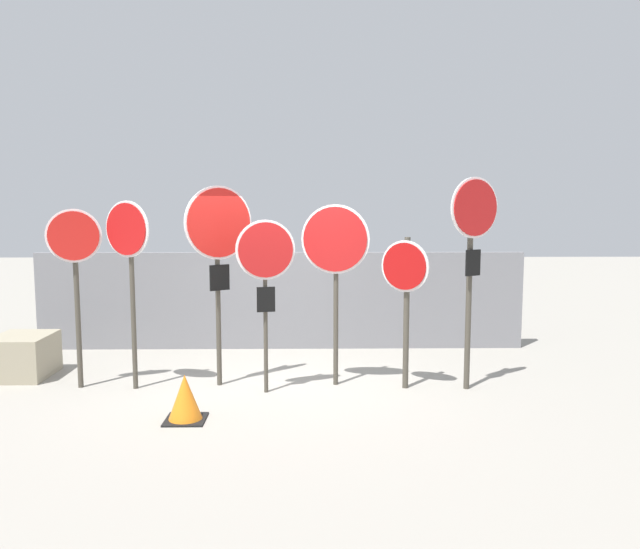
{
  "coord_description": "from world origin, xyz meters",
  "views": [
    {
      "loc": [
        0.5,
        -7.95,
        2.41
      ],
      "look_at": [
        0.62,
        0.0,
        1.5
      ],
      "focal_mm": 35.0,
      "sensor_mm": 36.0,
      "label": 1
    }
  ],
  "objects_px": {
    "stop_sign_4": "(335,252)",
    "stop_sign_5": "(405,284)",
    "stop_sign_1": "(128,249)",
    "storage_crate": "(23,356)",
    "stop_sign_0": "(75,259)",
    "stop_sign_3": "(266,264)",
    "traffic_cone_0": "(185,398)",
    "stop_sign_2": "(219,239)",
    "stop_sign_6": "(473,238)"
  },
  "relations": [
    {
      "from": "stop_sign_4",
      "to": "stop_sign_6",
      "type": "xyz_separation_m",
      "value": [
        1.73,
        -0.2,
        0.18
      ]
    },
    {
      "from": "stop_sign_6",
      "to": "stop_sign_2",
      "type": "bearing_deg",
      "value": 147.44
    },
    {
      "from": "stop_sign_0",
      "to": "stop_sign_1",
      "type": "relative_size",
      "value": 0.96
    },
    {
      "from": "stop_sign_6",
      "to": "stop_sign_5",
      "type": "bearing_deg",
      "value": 147.61
    },
    {
      "from": "stop_sign_0",
      "to": "storage_crate",
      "type": "height_order",
      "value": "stop_sign_0"
    },
    {
      "from": "stop_sign_0",
      "to": "traffic_cone_0",
      "type": "bearing_deg",
      "value": -52.17
    },
    {
      "from": "stop_sign_2",
      "to": "traffic_cone_0",
      "type": "distance_m",
      "value": 2.16
    },
    {
      "from": "stop_sign_4",
      "to": "stop_sign_1",
      "type": "bearing_deg",
      "value": -164.32
    },
    {
      "from": "stop_sign_1",
      "to": "stop_sign_6",
      "type": "height_order",
      "value": "stop_sign_6"
    },
    {
      "from": "stop_sign_3",
      "to": "stop_sign_4",
      "type": "height_order",
      "value": "stop_sign_4"
    },
    {
      "from": "stop_sign_5",
      "to": "stop_sign_6",
      "type": "height_order",
      "value": "stop_sign_6"
    },
    {
      "from": "stop_sign_1",
      "to": "stop_sign_2",
      "type": "distance_m",
      "value": 1.14
    },
    {
      "from": "stop_sign_1",
      "to": "stop_sign_3",
      "type": "distance_m",
      "value": 1.77
    },
    {
      "from": "stop_sign_6",
      "to": "traffic_cone_0",
      "type": "height_order",
      "value": "stop_sign_6"
    },
    {
      "from": "stop_sign_0",
      "to": "stop_sign_6",
      "type": "xyz_separation_m",
      "value": [
        5.07,
        -0.13,
        0.26
      ]
    },
    {
      "from": "stop_sign_5",
      "to": "stop_sign_4",
      "type": "bearing_deg",
      "value": -154.64
    },
    {
      "from": "stop_sign_0",
      "to": "storage_crate",
      "type": "xyz_separation_m",
      "value": [
        -0.99,
        0.57,
        -1.41
      ]
    },
    {
      "from": "stop_sign_1",
      "to": "traffic_cone_0",
      "type": "relative_size",
      "value": 4.68
    },
    {
      "from": "stop_sign_3",
      "to": "stop_sign_5",
      "type": "height_order",
      "value": "stop_sign_3"
    },
    {
      "from": "stop_sign_3",
      "to": "stop_sign_4",
      "type": "distance_m",
      "value": 0.95
    },
    {
      "from": "stop_sign_4",
      "to": "traffic_cone_0",
      "type": "xyz_separation_m",
      "value": [
        -1.72,
        -1.32,
        -1.53
      ]
    },
    {
      "from": "stop_sign_2",
      "to": "stop_sign_6",
      "type": "relative_size",
      "value": 0.96
    },
    {
      "from": "stop_sign_0",
      "to": "stop_sign_6",
      "type": "bearing_deg",
      "value": -16.13
    },
    {
      "from": "stop_sign_0",
      "to": "stop_sign_1",
      "type": "xyz_separation_m",
      "value": [
        0.7,
        -0.06,
        0.12
      ]
    },
    {
      "from": "stop_sign_1",
      "to": "stop_sign_4",
      "type": "relative_size",
      "value": 1.02
    },
    {
      "from": "stop_sign_5",
      "to": "stop_sign_1",
      "type": "bearing_deg",
      "value": -145.47
    },
    {
      "from": "stop_sign_4",
      "to": "storage_crate",
      "type": "relative_size",
      "value": 2.75
    },
    {
      "from": "stop_sign_0",
      "to": "stop_sign_3",
      "type": "xyz_separation_m",
      "value": [
        2.45,
        -0.25,
        -0.04
      ]
    },
    {
      "from": "stop_sign_0",
      "to": "stop_sign_5",
      "type": "height_order",
      "value": "stop_sign_0"
    },
    {
      "from": "stop_sign_0",
      "to": "stop_sign_3",
      "type": "relative_size",
      "value": 1.06
    },
    {
      "from": "stop_sign_3",
      "to": "stop_sign_6",
      "type": "xyz_separation_m",
      "value": [
        2.62,
        0.12,
        0.31
      ]
    },
    {
      "from": "stop_sign_3",
      "to": "stop_sign_6",
      "type": "height_order",
      "value": "stop_sign_6"
    },
    {
      "from": "stop_sign_3",
      "to": "stop_sign_5",
      "type": "distance_m",
      "value": 1.81
    },
    {
      "from": "stop_sign_0",
      "to": "stop_sign_4",
      "type": "distance_m",
      "value": 3.34
    },
    {
      "from": "stop_sign_2",
      "to": "stop_sign_1",
      "type": "bearing_deg",
      "value": 152.37
    },
    {
      "from": "traffic_cone_0",
      "to": "stop_sign_2",
      "type": "bearing_deg",
      "value": 81.03
    },
    {
      "from": "stop_sign_6",
      "to": "stop_sign_1",
      "type": "bearing_deg",
      "value": 150.28
    },
    {
      "from": "stop_sign_2",
      "to": "stop_sign_6",
      "type": "distance_m",
      "value": 3.25
    },
    {
      "from": "traffic_cone_0",
      "to": "stop_sign_6",
      "type": "bearing_deg",
      "value": 17.86
    },
    {
      "from": "stop_sign_0",
      "to": "stop_sign_3",
      "type": "height_order",
      "value": "stop_sign_0"
    },
    {
      "from": "stop_sign_4",
      "to": "storage_crate",
      "type": "height_order",
      "value": "stop_sign_4"
    },
    {
      "from": "stop_sign_4",
      "to": "stop_sign_5",
      "type": "xyz_separation_m",
      "value": [
        0.89,
        -0.15,
        -0.4
      ]
    },
    {
      "from": "stop_sign_1",
      "to": "stop_sign_6",
      "type": "bearing_deg",
      "value": 27.99
    },
    {
      "from": "stop_sign_0",
      "to": "stop_sign_4",
      "type": "xyz_separation_m",
      "value": [
        3.34,
        0.07,
        0.08
      ]
    },
    {
      "from": "stop_sign_6",
      "to": "storage_crate",
      "type": "distance_m",
      "value": 6.33
    },
    {
      "from": "stop_sign_5",
      "to": "stop_sign_6",
      "type": "bearing_deg",
      "value": 31.23
    },
    {
      "from": "stop_sign_0",
      "to": "traffic_cone_0",
      "type": "xyz_separation_m",
      "value": [
        1.62,
        -1.24,
        -1.44
      ]
    },
    {
      "from": "stop_sign_2",
      "to": "stop_sign_4",
      "type": "bearing_deg",
      "value": -35.3
    },
    {
      "from": "stop_sign_2",
      "to": "stop_sign_3",
      "type": "height_order",
      "value": "stop_sign_2"
    },
    {
      "from": "stop_sign_1",
      "to": "storage_crate",
      "type": "distance_m",
      "value": 2.37
    }
  ]
}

